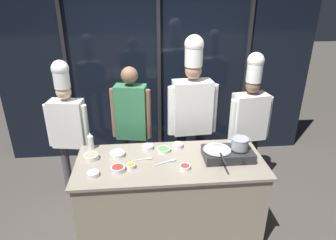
{
  "coord_description": "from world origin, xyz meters",
  "views": [
    {
      "loc": [
        -0.26,
        -2.63,
        2.55
      ],
      "look_at": [
        0.0,
        0.25,
        1.26
      ],
      "focal_mm": 32.0,
      "sensor_mm": 36.0,
      "label": 1
    }
  ],
  "objects_px": {
    "stock_pot": "(240,143)",
    "prep_bowl_noodles": "(117,154)",
    "portable_stove": "(228,153)",
    "squeeze_bottle_clear": "(91,141)",
    "person_guest": "(132,120)",
    "serving_spoon_solid": "(146,159)",
    "prep_bowl_chicken": "(178,145)",
    "prep_bowl_bell_pepper": "(118,168)",
    "prep_bowl_mushrooms": "(91,157)",
    "prep_bowl_scallions": "(164,149)",
    "serving_spoon_slotted": "(170,161)",
    "prep_bowl_chili_flakes": "(185,167)",
    "chef_line": "(249,116)",
    "prep_bowl_carrots": "(131,166)",
    "chef_sous": "(192,107)",
    "prep_bowl_onion": "(93,174)",
    "prep_bowl_shrimp": "(148,147)",
    "chef_head": "(68,123)",
    "frying_pan": "(217,148)"
  },
  "relations": [
    {
      "from": "prep_bowl_shrimp",
      "to": "prep_bowl_mushrooms",
      "type": "distance_m",
      "value": 0.61
    },
    {
      "from": "prep_bowl_chili_flakes",
      "to": "frying_pan",
      "type": "bearing_deg",
      "value": 24.24
    },
    {
      "from": "chef_sous",
      "to": "prep_bowl_onion",
      "type": "bearing_deg",
      "value": 37.51
    },
    {
      "from": "portable_stove",
      "to": "prep_bowl_scallions",
      "type": "relative_size",
      "value": 3.33
    },
    {
      "from": "prep_bowl_mushrooms",
      "to": "serving_spoon_slotted",
      "type": "distance_m",
      "value": 0.82
    },
    {
      "from": "stock_pot",
      "to": "prep_bowl_noodles",
      "type": "height_order",
      "value": "stock_pot"
    },
    {
      "from": "prep_bowl_mushrooms",
      "to": "prep_bowl_scallions",
      "type": "xyz_separation_m",
      "value": [
        0.76,
        0.1,
        -0.01
      ]
    },
    {
      "from": "prep_bowl_mushrooms",
      "to": "person_guest",
      "type": "relative_size",
      "value": 0.09
    },
    {
      "from": "person_guest",
      "to": "serving_spoon_solid",
      "type": "bearing_deg",
      "value": 114.0
    },
    {
      "from": "prep_bowl_noodles",
      "to": "serving_spoon_solid",
      "type": "bearing_deg",
      "value": -16.88
    },
    {
      "from": "frying_pan",
      "to": "person_guest",
      "type": "distance_m",
      "value": 1.15
    },
    {
      "from": "person_guest",
      "to": "chef_sous",
      "type": "relative_size",
      "value": 0.84
    },
    {
      "from": "squeeze_bottle_clear",
      "to": "serving_spoon_solid",
      "type": "relative_size",
      "value": 0.91
    },
    {
      "from": "chef_head",
      "to": "prep_bowl_onion",
      "type": "bearing_deg",
      "value": 122.52
    },
    {
      "from": "serving_spoon_slotted",
      "to": "squeeze_bottle_clear",
      "type": "bearing_deg",
      "value": 157.86
    },
    {
      "from": "serving_spoon_slotted",
      "to": "frying_pan",
      "type": "bearing_deg",
      "value": 1.43
    },
    {
      "from": "serving_spoon_solid",
      "to": "prep_bowl_scallions",
      "type": "bearing_deg",
      "value": 38.66
    },
    {
      "from": "prep_bowl_noodles",
      "to": "chef_sous",
      "type": "bearing_deg",
      "value": 35.89
    },
    {
      "from": "prep_bowl_chicken",
      "to": "serving_spoon_solid",
      "type": "relative_size",
      "value": 0.53
    },
    {
      "from": "stock_pot",
      "to": "prep_bowl_chili_flakes",
      "type": "height_order",
      "value": "stock_pot"
    },
    {
      "from": "prep_bowl_shrimp",
      "to": "prep_bowl_bell_pepper",
      "type": "bearing_deg",
      "value": -126.51
    },
    {
      "from": "prep_bowl_bell_pepper",
      "to": "person_guest",
      "type": "relative_size",
      "value": 0.08
    },
    {
      "from": "prep_bowl_noodles",
      "to": "person_guest",
      "type": "height_order",
      "value": "person_guest"
    },
    {
      "from": "portable_stove",
      "to": "squeeze_bottle_clear",
      "type": "relative_size",
      "value": 2.56
    },
    {
      "from": "prep_bowl_shrimp",
      "to": "prep_bowl_mushrooms",
      "type": "xyz_separation_m",
      "value": [
        -0.59,
        -0.16,
        0.0
      ]
    },
    {
      "from": "chef_line",
      "to": "stock_pot",
      "type": "bearing_deg",
      "value": 55.68
    },
    {
      "from": "serving_spoon_slotted",
      "to": "serving_spoon_solid",
      "type": "bearing_deg",
      "value": 164.88
    },
    {
      "from": "frying_pan",
      "to": "chef_sous",
      "type": "height_order",
      "value": "chef_sous"
    },
    {
      "from": "prep_bowl_carrots",
      "to": "serving_spoon_solid",
      "type": "bearing_deg",
      "value": 43.11
    },
    {
      "from": "stock_pot",
      "to": "chef_line",
      "type": "distance_m",
      "value": 0.81
    },
    {
      "from": "prep_bowl_noodles",
      "to": "chef_head",
      "type": "relative_size",
      "value": 0.09
    },
    {
      "from": "squeeze_bottle_clear",
      "to": "prep_bowl_mushrooms",
      "type": "height_order",
      "value": "squeeze_bottle_clear"
    },
    {
      "from": "portable_stove",
      "to": "serving_spoon_solid",
      "type": "height_order",
      "value": "portable_stove"
    },
    {
      "from": "prep_bowl_onion",
      "to": "squeeze_bottle_clear",
      "type": "bearing_deg",
      "value": 99.74
    },
    {
      "from": "prep_bowl_chili_flakes",
      "to": "prep_bowl_noodles",
      "type": "bearing_deg",
      "value": 155.83
    },
    {
      "from": "squeeze_bottle_clear",
      "to": "chef_sous",
      "type": "relative_size",
      "value": 0.1
    },
    {
      "from": "chef_line",
      "to": "prep_bowl_scallions",
      "type": "bearing_deg",
      "value": 16.87
    },
    {
      "from": "prep_bowl_shrimp",
      "to": "serving_spoon_solid",
      "type": "xyz_separation_m",
      "value": [
        -0.02,
        -0.22,
        -0.02
      ]
    },
    {
      "from": "prep_bowl_chicken",
      "to": "prep_bowl_bell_pepper",
      "type": "bearing_deg",
      "value": -147.22
    },
    {
      "from": "serving_spoon_slotted",
      "to": "prep_bowl_noodles",
      "type": "bearing_deg",
      "value": 163.89
    },
    {
      "from": "prep_bowl_chili_flakes",
      "to": "chef_head",
      "type": "distance_m",
      "value": 1.6
    },
    {
      "from": "prep_bowl_carrots",
      "to": "serving_spoon_slotted",
      "type": "xyz_separation_m",
      "value": [
        0.4,
        0.08,
        -0.02
      ]
    },
    {
      "from": "serving_spoon_slotted",
      "to": "chef_head",
      "type": "bearing_deg",
      "value": 146.41
    },
    {
      "from": "prep_bowl_noodles",
      "to": "prep_bowl_carrots",
      "type": "xyz_separation_m",
      "value": [
        0.15,
        -0.24,
        -0.0
      ]
    },
    {
      "from": "serving_spoon_solid",
      "to": "person_guest",
      "type": "distance_m",
      "value": 0.71
    },
    {
      "from": "frying_pan",
      "to": "chef_line",
      "type": "xyz_separation_m",
      "value": [
        0.59,
        0.73,
        0.02
      ]
    },
    {
      "from": "prep_bowl_chicken",
      "to": "person_guest",
      "type": "relative_size",
      "value": 0.07
    },
    {
      "from": "squeeze_bottle_clear",
      "to": "chef_sous",
      "type": "height_order",
      "value": "chef_sous"
    },
    {
      "from": "portable_stove",
      "to": "prep_bowl_noodles",
      "type": "xyz_separation_m",
      "value": [
        -1.15,
        0.14,
        -0.02
      ]
    },
    {
      "from": "prep_bowl_bell_pepper",
      "to": "prep_bowl_carrots",
      "type": "distance_m",
      "value": 0.13
    }
  ]
}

